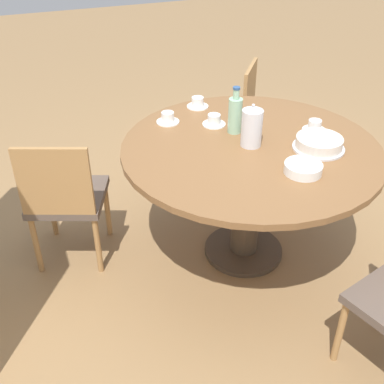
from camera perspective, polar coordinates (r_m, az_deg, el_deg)
ground_plane at (r=3.10m, az=6.07°, el=-7.01°), size 14.00×14.00×0.00m
dining_table at (r=2.74m, az=6.83°, el=2.88°), size 1.43×1.43×0.76m
chair_b at (r=3.75m, az=8.71°, el=8.74°), size 0.59×0.59×0.85m
chair_c at (r=2.86m, az=-14.80°, el=-0.55°), size 0.54×0.54×0.85m
coffee_pot at (r=2.63m, az=7.15°, el=7.70°), size 0.11×0.11×0.24m
water_bottle at (r=2.77m, az=5.14°, el=9.17°), size 0.08×0.08×0.27m
cake_main at (r=2.69m, az=14.82°, el=5.58°), size 0.28×0.28×0.07m
cup_a at (r=2.88m, az=2.63°, el=8.44°), size 0.14×0.14×0.07m
cup_b at (r=2.89m, az=14.32°, el=7.53°), size 0.14×0.14×0.07m
cup_c at (r=3.12m, az=0.67°, el=10.49°), size 0.14×0.14×0.07m
cup_d at (r=2.91m, az=-2.88°, el=8.71°), size 0.14×0.14×0.07m
plate_stack at (r=2.45m, az=13.04°, el=2.75°), size 0.19×0.19×0.05m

